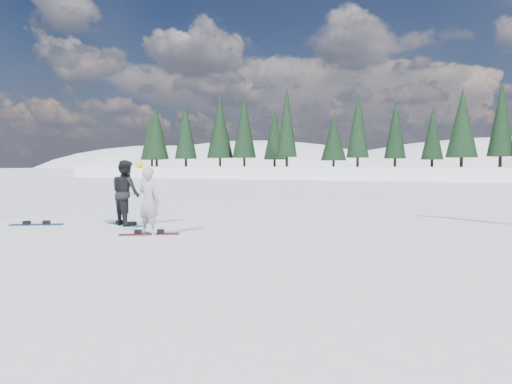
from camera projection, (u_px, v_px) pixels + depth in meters
ground at (50, 239)px, 11.98m from camera, size 420.00×420.00×0.00m
alpine_backdrop at (413, 206)px, 190.55m from camera, size 412.50×227.00×53.20m
snowboarder_woman at (149, 201)px, 12.55m from camera, size 0.67×0.48×1.86m
snowboarder_man at (126, 193)px, 14.54m from camera, size 1.15×1.06×1.92m
snowboard_woman at (149, 234)px, 12.60m from camera, size 1.41×1.04×0.03m
snowboard_man at (126, 225)px, 14.59m from camera, size 1.52×0.71×0.03m
snowboard_loose_c at (37, 225)px, 14.63m from camera, size 1.44×0.99×0.03m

